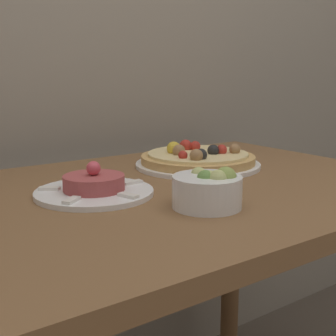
# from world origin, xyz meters

# --- Properties ---
(dining_table) EXTENTS (1.02, 0.74, 0.79)m
(dining_table) POSITION_xyz_m (0.00, 0.37, 0.65)
(dining_table) COLOR brown
(dining_table) RESTS_ON ground_plane
(pizza_plate) EXTENTS (0.31, 0.31, 0.06)m
(pizza_plate) POSITION_xyz_m (0.14, 0.49, 0.80)
(pizza_plate) COLOR white
(pizza_plate) RESTS_ON dining_table
(tartare_plate) EXTENTS (0.23, 0.23, 0.07)m
(tartare_plate) POSITION_xyz_m (-0.19, 0.40, 0.80)
(tartare_plate) COLOR white
(tartare_plate) RESTS_ON dining_table
(small_bowl) EXTENTS (0.12, 0.12, 0.07)m
(small_bowl) POSITION_xyz_m (-0.07, 0.21, 0.82)
(small_bowl) COLOR white
(small_bowl) RESTS_ON dining_table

